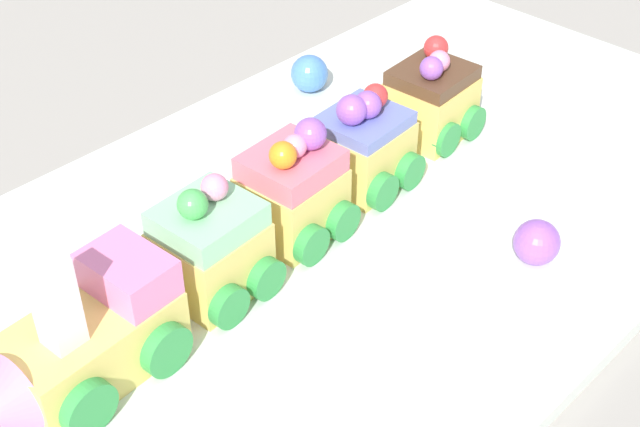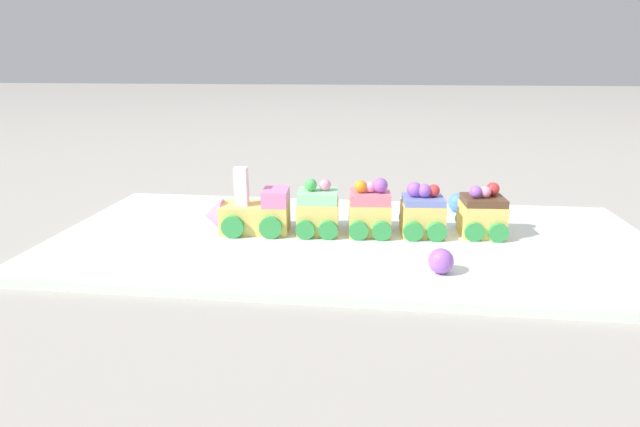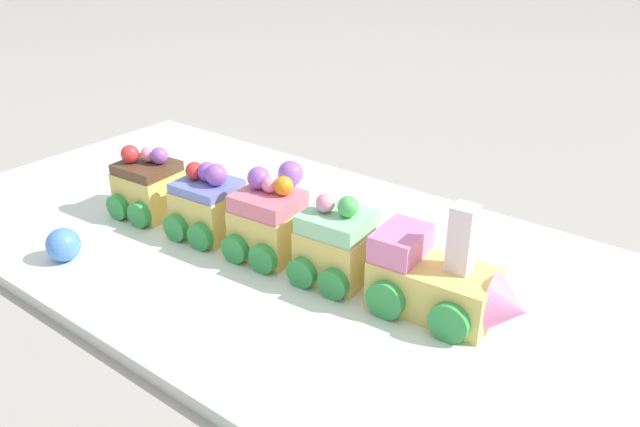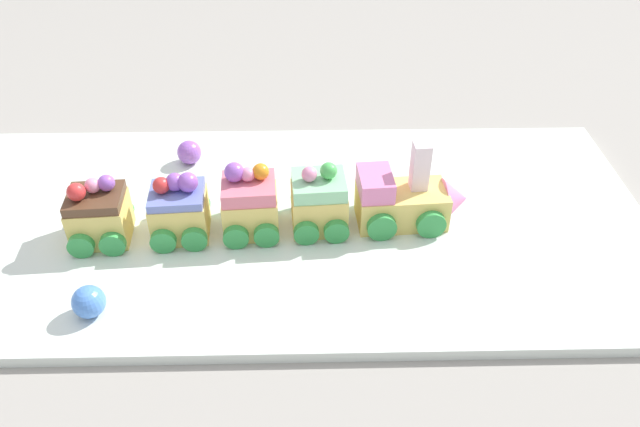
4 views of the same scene
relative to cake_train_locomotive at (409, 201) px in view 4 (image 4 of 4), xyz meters
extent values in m
plane|color=gray|center=(-0.14, 0.01, -0.04)|extent=(10.00, 10.00, 0.00)
cube|color=silver|center=(-0.14, 0.01, -0.03)|extent=(0.81, 0.38, 0.01)
cube|color=#EACC66|center=(-0.01, 0.00, -0.01)|extent=(0.10, 0.06, 0.04)
cube|color=pink|center=(-0.04, 0.00, 0.02)|extent=(0.04, 0.05, 0.02)
cone|color=pink|center=(0.05, 0.00, 0.00)|extent=(0.03, 0.05, 0.05)
cube|color=white|center=(0.01, 0.00, 0.02)|extent=(0.02, 0.02, 0.02)
cube|color=white|center=(0.01, 0.00, 0.04)|extent=(0.02, 0.02, 0.02)
cube|color=white|center=(0.01, 0.00, 0.06)|extent=(0.02, 0.02, 0.02)
cylinder|color=green|center=(0.02, -0.03, -0.01)|extent=(0.03, 0.01, 0.03)
cylinder|color=green|center=(0.02, 0.03, -0.01)|extent=(0.03, 0.01, 0.03)
cylinder|color=green|center=(-0.03, -0.03, -0.01)|extent=(0.03, 0.01, 0.03)
cylinder|color=green|center=(-0.04, 0.03, -0.01)|extent=(0.03, 0.01, 0.03)
cube|color=#EACC66|center=(-0.10, -0.01, 0.00)|extent=(0.06, 0.06, 0.04)
cube|color=#93DBA3|center=(-0.10, -0.01, 0.03)|extent=(0.06, 0.05, 0.02)
sphere|color=pink|center=(-0.11, -0.01, 0.04)|extent=(0.02, 0.02, 0.02)
sphere|color=#4CBC56|center=(-0.09, -0.01, 0.04)|extent=(0.02, 0.02, 0.02)
cylinder|color=green|center=(-0.08, -0.04, -0.01)|extent=(0.03, 0.01, 0.03)
cylinder|color=green|center=(-0.08, 0.02, -0.01)|extent=(0.03, 0.01, 0.03)
cylinder|color=green|center=(-0.11, -0.04, -0.01)|extent=(0.03, 0.01, 0.03)
cylinder|color=green|center=(-0.11, 0.02, -0.01)|extent=(0.03, 0.01, 0.03)
cube|color=#EACC66|center=(-0.17, -0.01, 0.00)|extent=(0.06, 0.06, 0.04)
cube|color=#E57084|center=(-0.17, -0.01, 0.03)|extent=(0.06, 0.05, 0.02)
sphere|color=#9956C6|center=(-0.18, -0.01, 0.04)|extent=(0.02, 0.02, 0.02)
sphere|color=pink|center=(-0.17, -0.01, 0.04)|extent=(0.02, 0.02, 0.02)
sphere|color=orange|center=(-0.15, 0.00, 0.04)|extent=(0.02, 0.02, 0.02)
cylinder|color=green|center=(-0.15, -0.04, -0.01)|extent=(0.03, 0.01, 0.03)
cylinder|color=green|center=(-0.15, 0.02, -0.01)|extent=(0.03, 0.01, 0.03)
cylinder|color=green|center=(-0.18, -0.04, -0.01)|extent=(0.03, 0.01, 0.03)
cylinder|color=green|center=(-0.19, 0.02, -0.01)|extent=(0.03, 0.01, 0.03)
cube|color=#EACC66|center=(-0.24, -0.02, 0.00)|extent=(0.06, 0.06, 0.04)
cube|color=#6B7AC6|center=(-0.24, -0.02, 0.02)|extent=(0.06, 0.05, 0.01)
sphere|color=red|center=(-0.25, -0.02, 0.04)|extent=(0.02, 0.02, 0.02)
sphere|color=#9956C6|center=(-0.24, -0.01, 0.04)|extent=(0.02, 0.02, 0.02)
sphere|color=#9956C6|center=(-0.23, -0.02, 0.04)|extent=(0.02, 0.02, 0.02)
cylinder|color=green|center=(-0.22, -0.04, -0.01)|extent=(0.03, 0.01, 0.03)
cylinder|color=green|center=(-0.23, 0.01, -0.01)|extent=(0.03, 0.01, 0.03)
cylinder|color=green|center=(-0.25, -0.05, -0.01)|extent=(0.03, 0.01, 0.03)
cylinder|color=green|center=(-0.26, 0.01, -0.01)|extent=(0.03, 0.01, 0.03)
cube|color=#EACC66|center=(-0.32, -0.02, 0.00)|extent=(0.06, 0.06, 0.04)
cube|color=brown|center=(-0.32, -0.02, 0.02)|extent=(0.06, 0.05, 0.01)
sphere|color=red|center=(-0.33, -0.03, 0.04)|extent=(0.02, 0.02, 0.02)
sphere|color=pink|center=(-0.32, -0.02, 0.04)|extent=(0.02, 0.02, 0.02)
sphere|color=#9956C6|center=(-0.31, -0.01, 0.04)|extent=(0.02, 0.02, 0.02)
cylinder|color=green|center=(-0.30, -0.05, -0.01)|extent=(0.03, 0.01, 0.03)
cylinder|color=green|center=(-0.31, 0.01, -0.01)|extent=(0.03, 0.01, 0.03)
cylinder|color=green|center=(-0.34, -0.05, -0.01)|extent=(0.03, 0.01, 0.03)
cylinder|color=green|center=(-0.34, 0.01, -0.01)|extent=(0.03, 0.01, 0.03)
sphere|color=#4C84E0|center=(-0.31, -0.13, -0.01)|extent=(0.03, 0.03, 0.03)
sphere|color=#9956C6|center=(-0.25, 0.12, -0.01)|extent=(0.03, 0.03, 0.03)
camera|label=1|loc=(0.15, 0.32, 0.34)|focal=50.00mm
camera|label=2|loc=(-0.18, 0.66, 0.20)|focal=28.00mm
camera|label=3|loc=(0.17, -0.38, 0.26)|focal=35.00mm
camera|label=4|loc=(-0.11, -0.53, 0.40)|focal=35.00mm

